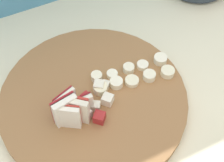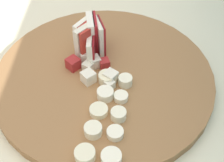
{
  "view_description": "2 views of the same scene",
  "coord_description": "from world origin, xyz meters",
  "views": [
    {
      "loc": [
        -0.13,
        -0.31,
        1.45
      ],
      "look_at": [
        0.04,
        0.03,
        0.93
      ],
      "focal_mm": 54.01,
      "sensor_mm": 36.0,
      "label": 1
    },
    {
      "loc": [
        0.37,
        0.06,
        1.26
      ],
      "look_at": [
        0.02,
        0.05,
        0.89
      ],
      "focal_mm": 49.28,
      "sensor_mm": 36.0,
      "label": 2
    }
  ],
  "objects": [
    {
      "name": "apple_wedge_fan",
      "position": [
        -0.05,
        0.01,
        0.92
      ],
      "size": [
        0.08,
        0.06,
        0.07
      ],
      "color": "#B22D23",
      "rests_on": "cutting_board"
    },
    {
      "name": "apple_dice_pile",
      "position": [
        -0.0,
        0.01,
        0.9
      ],
      "size": [
        0.09,
        0.09,
        0.02
      ],
      "color": "#EFE5CC",
      "rests_on": "cutting_board"
    },
    {
      "name": "cutting_board",
      "position": [
        0.0,
        0.03,
        0.88
      ],
      "size": [
        0.38,
        0.38,
        0.02
      ],
      "primitive_type": "cylinder",
      "color": "olive",
      "rests_on": "tiled_countertop"
    },
    {
      "name": "banana_slice_rows",
      "position": [
        0.09,
        0.04,
        0.89
      ],
      "size": [
        0.18,
        0.08,
        0.02
      ],
      "color": "beige",
      "rests_on": "cutting_board"
    }
  ]
}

